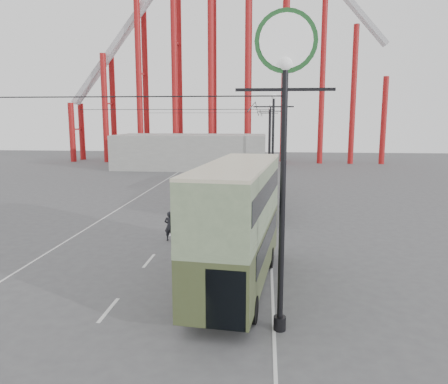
# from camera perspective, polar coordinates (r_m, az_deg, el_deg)

# --- Properties ---
(ground) EXTENTS (160.00, 160.00, 0.00)m
(ground) POSITION_cam_1_polar(r_m,az_deg,el_deg) (19.66, -9.98, -12.62)
(ground) COLOR #4B4B4E
(ground) RESTS_ON ground
(road_markings) EXTENTS (12.52, 120.00, 0.01)m
(road_markings) POSITION_cam_1_polar(r_m,az_deg,el_deg) (38.39, -3.48, -1.50)
(road_markings) COLOR silver
(road_markings) RESTS_ON ground
(lamp_post_near) EXTENTS (3.20, 0.44, 10.80)m
(lamp_post_near) POSITION_cam_1_polar(r_m,az_deg,el_deg) (14.54, 7.93, 11.38)
(lamp_post_near) COLOR black
(lamp_post_near) RESTS_ON ground
(lamp_post_mid) EXTENTS (3.20, 0.44, 9.32)m
(lamp_post_mid) POSITION_cam_1_polar(r_m,az_deg,el_deg) (35.63, 6.38, 5.18)
(lamp_post_mid) COLOR black
(lamp_post_mid) RESTS_ON ground
(lamp_post_far) EXTENTS (3.20, 0.44, 9.32)m
(lamp_post_far) POSITION_cam_1_polar(r_m,az_deg,el_deg) (57.59, 6.04, 6.85)
(lamp_post_far) COLOR black
(lamp_post_far) RESTS_ON ground
(lamp_post_distant) EXTENTS (3.20, 0.44, 9.32)m
(lamp_post_distant) POSITION_cam_1_polar(r_m,az_deg,el_deg) (79.57, 5.88, 7.60)
(lamp_post_distant) COLOR black
(lamp_post_distant) RESTS_ON ground
(roller_coaster) EXTENTS (52.95, 5.00, 55.48)m
(roller_coaster) POSITION_cam_1_polar(r_m,az_deg,el_deg) (76.38, -0.36, 21.33)
(roller_coaster) COLOR maroon
(roller_coaster) RESTS_ON ground
(fairground_shed) EXTENTS (22.00, 10.00, 5.00)m
(fairground_shed) POSITION_cam_1_polar(r_m,az_deg,el_deg) (65.63, -4.28, 5.30)
(fairground_shed) COLOR gray
(fairground_shed) RESTS_ON ground
(double_decker_bus) EXTENTS (3.70, 10.49, 5.51)m
(double_decker_bus) POSITION_cam_1_polar(r_m,az_deg,el_deg) (18.89, 1.78, -3.56)
(double_decker_bus) COLOR #3E4726
(double_decker_bus) RESTS_ON ground
(single_decker_green) EXTENTS (3.03, 9.99, 2.78)m
(single_decker_green) POSITION_cam_1_polar(r_m,az_deg,el_deg) (34.35, 3.49, -0.17)
(single_decker_green) COLOR #6C815E
(single_decker_green) RESTS_ON ground
(single_decker_cream) EXTENTS (3.47, 10.12, 3.09)m
(single_decker_cream) POSITION_cam_1_polar(r_m,az_deg,el_deg) (43.81, 2.96, 2.18)
(single_decker_cream) COLOR beige
(single_decker_cream) RESTS_ON ground
(pedestrian) EXTENTS (0.70, 0.49, 1.83)m
(pedestrian) POSITION_cam_1_polar(r_m,az_deg,el_deg) (26.82, -7.10, -4.44)
(pedestrian) COLOR black
(pedestrian) RESTS_ON ground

